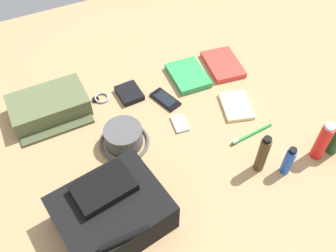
{
  "coord_description": "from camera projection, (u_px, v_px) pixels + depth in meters",
  "views": [
    {
      "loc": [
        0.37,
        0.78,
        1.09
      ],
      "look_at": [
        0.0,
        0.0,
        0.04
      ],
      "focal_mm": 39.34,
      "sensor_mm": 36.0,
      "label": 1
    }
  ],
  "objects": [
    {
      "name": "deodorant_spray",
      "position": [
        288.0,
        161.0,
        1.24
      ],
      "size": [
        0.03,
        0.03,
        0.13
      ],
      "color": "blue",
      "rests_on": "ground_plane"
    },
    {
      "name": "notepad",
      "position": [
        236.0,
        106.0,
        1.47
      ],
      "size": [
        0.15,
        0.17,
        0.02
      ],
      "primitive_type": "cube",
      "rotation": [
        0.0,
        0.0,
        -0.28
      ],
      "color": "beige",
      "rests_on": "ground_plane"
    },
    {
      "name": "bucket_hat",
      "position": [
        124.0,
        137.0,
        1.34
      ],
      "size": [
        0.19,
        0.19,
        0.08
      ],
      "color": "#4F4F4F",
      "rests_on": "ground_plane"
    },
    {
      "name": "toothbrush",
      "position": [
        250.0,
        135.0,
        1.38
      ],
      "size": [
        0.19,
        0.03,
        0.02
      ],
      "color": "#198C33",
      "rests_on": "ground_plane"
    },
    {
      "name": "wristwatch",
      "position": [
        101.0,
        98.0,
        1.5
      ],
      "size": [
        0.07,
        0.06,
        0.01
      ],
      "color": "#99999E",
      "rests_on": "ground_plane"
    },
    {
      "name": "travel_guidebook",
      "position": [
        188.0,
        76.0,
        1.58
      ],
      "size": [
        0.15,
        0.2,
        0.03
      ],
      "color": "#2D934C",
      "rests_on": "ground_plane"
    },
    {
      "name": "sunscreen_spray",
      "position": [
        322.0,
        142.0,
        1.26
      ],
      "size": [
        0.04,
        0.04,
        0.17
      ],
      "color": "red",
      "rests_on": "ground_plane"
    },
    {
      "name": "paperback_novel",
      "position": [
        223.0,
        65.0,
        1.62
      ],
      "size": [
        0.16,
        0.22,
        0.02
      ],
      "color": "red",
      "rests_on": "ground_plane"
    },
    {
      "name": "wallet",
      "position": [
        129.0,
        93.0,
        1.51
      ],
      "size": [
        0.1,
        0.11,
        0.02
      ],
      "primitive_type": "cube",
      "rotation": [
        0.0,
        0.0,
        0.05
      ],
      "color": "black",
      "rests_on": "ground_plane"
    },
    {
      "name": "toiletry_pouch",
      "position": [
        49.0,
        106.0,
        1.43
      ],
      "size": [
        0.29,
        0.22,
        0.08
      ],
      "color": "#56603D",
      "rests_on": "ground_plane"
    },
    {
      "name": "backpack",
      "position": [
        112.0,
        212.0,
        1.11
      ],
      "size": [
        0.36,
        0.31,
        0.16
      ],
      "color": "black",
      "rests_on": "ground_plane"
    },
    {
      "name": "ground_plane",
      "position": [
        168.0,
        135.0,
        1.4
      ],
      "size": [
        2.64,
        2.02,
        0.02
      ],
      "primitive_type": "cube",
      "color": "tan",
      "rests_on": "ground"
    },
    {
      "name": "media_player",
      "position": [
        180.0,
        123.0,
        1.42
      ],
      "size": [
        0.06,
        0.09,
        0.01
      ],
      "color": "#B7B7BC",
      "rests_on": "ground_plane"
    },
    {
      "name": "cell_phone",
      "position": [
        165.0,
        99.0,
        1.49
      ],
      "size": [
        0.1,
        0.14,
        0.01
      ],
      "color": "black",
      "rests_on": "ground_plane"
    },
    {
      "name": "cologne_bottle",
      "position": [
        263.0,
        154.0,
        1.23
      ],
      "size": [
        0.04,
        0.04,
        0.17
      ],
      "color": "#473319",
      "rests_on": "ground_plane"
    }
  ]
}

